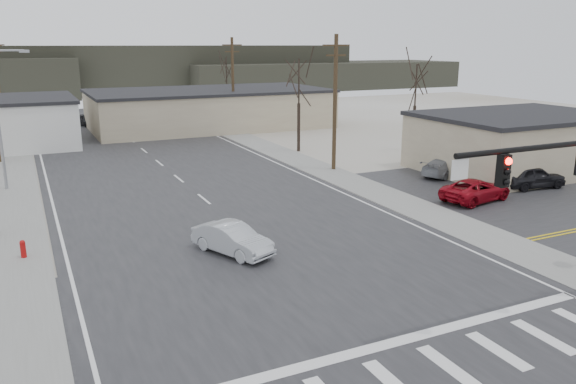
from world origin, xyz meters
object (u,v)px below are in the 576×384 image
at_px(car_far_a, 131,120).
at_px(fire_hydrant, 23,249).
at_px(car_parked_red, 476,190).
at_px(car_far_b, 87,120).
at_px(sedan_crossing, 232,239).
at_px(car_parked_silver, 445,167).
at_px(car_parked_dark_a, 532,177).

bearing_deg(car_far_a, fire_hydrant, 62.22).
relative_size(fire_hydrant, car_far_a, 0.15).
bearing_deg(car_parked_red, car_far_b, 11.43).
distance_m(fire_hydrant, car_parked_red, 25.10).
xyz_separation_m(sedan_crossing, car_parked_silver, (19.23, 8.05, -0.05)).
height_order(car_far_a, car_parked_red, car_far_a).
bearing_deg(car_parked_silver, fire_hydrant, 80.78).
xyz_separation_m(sedan_crossing, car_parked_dark_a, (22.03, 2.85, 0.08)).
height_order(sedan_crossing, car_parked_dark_a, car_parked_dark_a).
height_order(sedan_crossing, car_far_b, car_far_b).
bearing_deg(car_parked_red, car_far_a, 7.81).
height_order(sedan_crossing, car_parked_red, sedan_crossing).
distance_m(fire_hydrant, car_far_a, 40.86).
relative_size(car_parked_red, car_parked_dark_a, 1.07).
bearing_deg(car_parked_silver, car_far_a, 6.31).
bearing_deg(sedan_crossing, car_parked_dark_a, -16.80).
xyz_separation_m(fire_hydrant, car_parked_red, (25.06, -1.44, 0.25)).
relative_size(sedan_crossing, car_parked_silver, 0.94).
xyz_separation_m(car_far_a, car_far_b, (-4.40, 3.80, -0.13)).
relative_size(car_far_a, car_parked_silver, 1.27).
bearing_deg(car_parked_red, car_parked_dark_a, -92.03).
height_order(car_far_a, car_parked_silver, car_far_a).
bearing_deg(car_parked_dark_a, car_parked_red, 105.31).
distance_m(sedan_crossing, car_parked_red, 16.56).
bearing_deg(sedan_crossing, car_parked_silver, -1.44).
height_order(car_far_a, car_far_b, car_far_a).
relative_size(car_far_b, car_parked_dark_a, 0.89).
relative_size(car_far_b, car_parked_red, 0.84).
bearing_deg(fire_hydrant, car_far_a, 73.10).
distance_m(car_far_a, car_parked_silver, 38.04).
bearing_deg(fire_hydrant, sedan_crossing, -22.00).
bearing_deg(car_parked_silver, sedan_crossing, 94.19).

